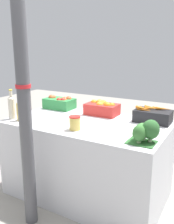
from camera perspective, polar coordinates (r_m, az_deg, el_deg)
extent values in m
plane|color=gray|center=(2.89, 0.00, -17.89)|extent=(10.00, 10.00, 0.00)
cube|color=silver|center=(2.69, 0.00, -10.54)|extent=(1.61, 0.93, 0.82)
cylinder|color=#4C4C51|center=(2.08, -14.19, 2.67)|extent=(0.11, 0.11, 2.28)
cylinder|color=red|center=(2.06, -14.39, 5.76)|extent=(0.12, 0.12, 0.03)
cube|color=#2D8442|center=(3.08, -6.32, 1.93)|extent=(0.36, 0.23, 0.12)
sphere|color=#BC562D|center=(3.15, -7.65, 3.25)|extent=(0.07, 0.07, 0.07)
sphere|color=#BC562D|center=(3.01, -5.17, 2.62)|extent=(0.07, 0.07, 0.07)
sphere|color=red|center=(3.00, -6.40, 2.61)|extent=(0.07, 0.07, 0.07)
sphere|color=red|center=(2.99, -5.56, 2.68)|extent=(0.06, 0.06, 0.06)
sphere|color=#BC562D|center=(3.05, -5.07, 2.82)|extent=(0.07, 0.07, 0.07)
sphere|color=#BC562D|center=(3.14, -8.12, 3.22)|extent=(0.08, 0.08, 0.08)
sphere|color=#BC562D|center=(3.04, -4.22, 2.93)|extent=(0.08, 0.08, 0.08)
cube|color=red|center=(2.78, 3.44, 0.62)|extent=(0.36, 0.23, 0.12)
sphere|color=orange|center=(2.72, 4.66, 1.42)|extent=(0.08, 0.08, 0.08)
sphere|color=orange|center=(2.75, 2.95, 1.51)|extent=(0.08, 0.08, 0.08)
sphere|color=orange|center=(2.73, 5.70, 1.31)|extent=(0.08, 0.08, 0.08)
sphere|color=orange|center=(2.87, 1.60, 2.11)|extent=(0.08, 0.08, 0.08)
sphere|color=orange|center=(2.82, 2.78, 1.82)|extent=(0.07, 0.07, 0.07)
sphere|color=orange|center=(2.82, 2.90, 2.06)|extent=(0.09, 0.09, 0.09)
sphere|color=orange|center=(2.81, 3.29, 1.77)|extent=(0.07, 0.07, 0.07)
sphere|color=orange|center=(2.83, 3.82, 1.97)|extent=(0.08, 0.08, 0.08)
cube|color=black|center=(2.59, 14.82, -0.92)|extent=(0.36, 0.23, 0.12)
cone|color=orange|center=(2.62, 16.22, 0.81)|extent=(0.15, 0.05, 0.02)
cone|color=orange|center=(2.59, 14.57, 0.83)|extent=(0.13, 0.06, 0.03)
cone|color=orange|center=(2.61, 16.92, 0.75)|extent=(0.14, 0.03, 0.02)
cone|color=orange|center=(2.57, 13.10, 0.78)|extent=(0.13, 0.06, 0.03)
cone|color=orange|center=(2.63, 14.44, 1.03)|extent=(0.15, 0.07, 0.03)
cone|color=orange|center=(2.54, 12.40, 0.90)|extent=(0.13, 0.07, 0.03)
cone|color=orange|center=(2.53, 12.97, 0.46)|extent=(0.15, 0.04, 0.02)
cone|color=orange|center=(2.60, 17.25, 0.70)|extent=(0.14, 0.05, 0.03)
cube|color=#2D602D|center=(2.04, 12.32, -6.78)|extent=(0.22, 0.18, 0.01)
ellipsoid|color=#387033|center=(1.99, 11.85, -4.77)|extent=(0.11, 0.11, 0.13)
cylinder|color=#B2C693|center=(2.01, 11.75, -6.56)|extent=(0.03, 0.03, 0.02)
ellipsoid|color=#2D602D|center=(2.02, 14.36, -3.88)|extent=(0.14, 0.14, 0.16)
cylinder|color=#B2C693|center=(2.05, 14.20, -6.29)|extent=(0.03, 0.03, 0.02)
ellipsoid|color=#427F3D|center=(2.04, 12.90, -4.05)|extent=(0.15, 0.15, 0.12)
cylinder|color=#B2C693|center=(2.07, 12.78, -6.02)|extent=(0.03, 0.03, 0.02)
cylinder|color=beige|center=(2.72, -16.79, 0.72)|extent=(0.07, 0.07, 0.22)
cone|color=beige|center=(2.70, -16.99, 3.26)|extent=(0.07, 0.07, 0.03)
cylinder|color=beige|center=(2.69, -17.05, 4.11)|extent=(0.03, 0.03, 0.05)
cylinder|color=gold|center=(2.69, -17.10, 4.83)|extent=(0.04, 0.04, 0.01)
cylinder|color=gold|center=(2.65, -14.99, 0.03)|extent=(0.07, 0.07, 0.18)
cone|color=gold|center=(2.62, -15.14, 2.14)|extent=(0.07, 0.07, 0.02)
cylinder|color=gold|center=(2.62, -15.18, 2.73)|extent=(0.03, 0.03, 0.04)
cylinder|color=silver|center=(2.61, -15.21, 3.28)|extent=(0.04, 0.04, 0.01)
cylinder|color=#DBBC56|center=(2.28, -2.79, -2.65)|extent=(0.10, 0.10, 0.12)
cylinder|color=red|center=(2.26, -2.81, -1.09)|extent=(0.11, 0.11, 0.01)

